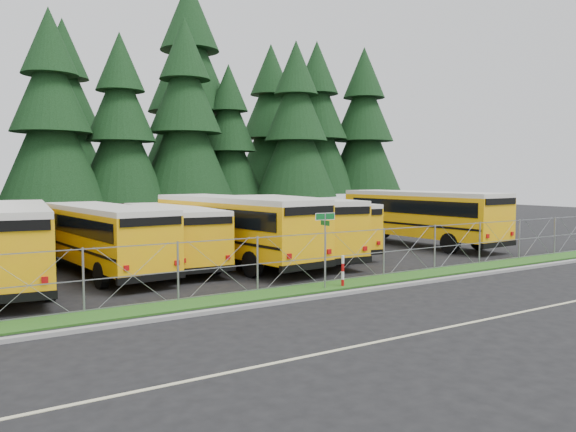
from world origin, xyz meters
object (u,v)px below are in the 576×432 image
at_px(bus_6, 311,227).
at_px(bus_3, 170,236).
at_px(street_sign, 325,234).
at_px(bus_1, 10,245).
at_px(bus_2, 101,240).
at_px(bus_5, 288,228).
at_px(striped_bollard, 343,271).
at_px(bus_4, 231,231).
at_px(bus_east, 416,218).

bearing_deg(bus_6, bus_3, -171.98).
xyz_separation_m(bus_3, street_sign, (2.87, -8.23, 0.65)).
distance_m(bus_1, bus_2, 3.72).
height_order(bus_5, bus_6, bus_5).
bearing_deg(street_sign, bus_6, 58.38).
height_order(bus_1, bus_2, bus_1).
xyz_separation_m(bus_2, bus_5, (9.13, -0.37, 0.09)).
bearing_deg(street_sign, bus_5, 67.55).
relative_size(bus_1, bus_2, 1.06).
bearing_deg(striped_bollard, bus_3, 113.62).
xyz_separation_m(bus_5, bus_6, (2.31, 1.32, -0.14)).
xyz_separation_m(bus_2, street_sign, (6.07, -7.76, 0.58)).
relative_size(bus_4, bus_5, 1.04).
relative_size(bus_1, bus_4, 0.96).
bearing_deg(street_sign, striped_bollard, -5.76).
bearing_deg(bus_3, street_sign, -66.78).
distance_m(bus_2, street_sign, 9.87).
relative_size(bus_6, street_sign, 3.80).
bearing_deg(bus_2, bus_4, -11.57).
relative_size(bus_2, bus_5, 0.94).
xyz_separation_m(bus_3, striped_bollard, (3.63, -8.31, -0.78)).
xyz_separation_m(bus_2, striped_bollard, (6.84, -7.84, -0.85)).
xyz_separation_m(bus_6, bus_east, (7.06, -0.90, 0.23)).
xyz_separation_m(bus_2, bus_3, (3.20, 0.47, -0.07)).
distance_m(bus_3, bus_4, 2.82).
bearing_deg(bus_east, street_sign, -150.98).
bearing_deg(bus_3, bus_6, 7.39).
relative_size(bus_2, street_sign, 3.95).
xyz_separation_m(bus_1, street_sign, (9.68, -6.84, 0.49)).
distance_m(bus_1, striped_bollard, 12.56).
height_order(bus_2, striped_bollard, bus_2).
bearing_deg(striped_bollard, bus_6, 62.39).
height_order(bus_east, street_sign, bus_east).
distance_m(bus_5, street_sign, 8.02).
relative_size(bus_3, bus_6, 0.99).
xyz_separation_m(bus_east, street_sign, (-12.43, -7.81, 0.41)).
relative_size(bus_1, bus_6, 1.10).
distance_m(bus_1, bus_4, 9.40).
bearing_deg(bus_6, striped_bollard, -112.98).
height_order(bus_3, striped_bollard, bus_3).
bearing_deg(bus_4, bus_1, 174.93).
bearing_deg(bus_1, bus_3, 18.27).
relative_size(bus_1, bus_5, 1.00).
height_order(bus_3, bus_5, bus_5).
height_order(bus_2, bus_4, bus_4).
bearing_deg(bus_1, bus_4, 8.59).
distance_m(bus_3, bus_5, 5.98).
distance_m(bus_4, bus_5, 3.34).
bearing_deg(bus_5, bus_2, -176.26).
bearing_deg(bus_1, street_sign, -28.51).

